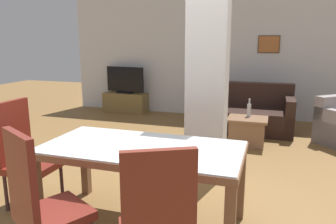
% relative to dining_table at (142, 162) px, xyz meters
% --- Properties ---
extents(ground_plane, '(18.00, 18.00, 0.00)m').
position_rel_dining_table_xyz_m(ground_plane, '(0.00, 0.00, -0.61)').
color(ground_plane, brown).
extents(back_wall, '(7.20, 0.09, 2.70)m').
position_rel_dining_table_xyz_m(back_wall, '(0.00, 4.73, 0.74)').
color(back_wall, silver).
rests_on(back_wall, ground_plane).
extents(divider_pillar, '(0.48, 0.37, 2.70)m').
position_rel_dining_table_xyz_m(divider_pillar, '(0.31, 1.38, 0.74)').
color(divider_pillar, silver).
rests_on(divider_pillar, ground_plane).
extents(dining_table, '(1.78, 0.89, 0.76)m').
position_rel_dining_table_xyz_m(dining_table, '(0.00, 0.00, 0.00)').
color(dining_table, brown).
rests_on(dining_table, ground_plane).
extents(dining_chair_head_left, '(0.46, 0.46, 1.09)m').
position_rel_dining_table_xyz_m(dining_chair_head_left, '(-1.30, 0.00, -0.04)').
color(dining_chair_head_left, maroon).
rests_on(dining_chair_head_left, ground_plane).
extents(dining_chair_near_left, '(0.62, 0.62, 1.09)m').
position_rel_dining_table_xyz_m(dining_chair_near_left, '(-0.45, -0.81, -0.04)').
color(dining_chair_near_left, maroon).
rests_on(dining_chair_near_left, ground_plane).
extents(dining_chair_near_right, '(0.62, 0.62, 1.09)m').
position_rel_dining_table_xyz_m(dining_chair_near_right, '(0.44, -0.85, -0.04)').
color(dining_chair_near_right, maroon).
rests_on(dining_chair_near_right, ground_plane).
extents(sofa, '(1.76, 0.87, 0.88)m').
position_rel_dining_table_xyz_m(sofa, '(0.59, 3.63, -0.31)').
color(sofa, black).
rests_on(sofa, ground_plane).
extents(coffee_table, '(0.63, 0.51, 0.45)m').
position_rel_dining_table_xyz_m(coffee_table, '(0.72, 2.73, -0.38)').
color(coffee_table, brown).
rests_on(coffee_table, ground_plane).
extents(bottle, '(0.07, 0.07, 0.30)m').
position_rel_dining_table_xyz_m(bottle, '(0.73, 2.84, -0.04)').
color(bottle, '#B2B7BC').
rests_on(bottle, coffee_table).
extents(tv_stand, '(1.03, 0.40, 0.46)m').
position_rel_dining_table_xyz_m(tv_stand, '(-2.26, 4.45, -0.38)').
color(tv_stand, olive).
rests_on(tv_stand, ground_plane).
extents(tv_screen, '(0.98, 0.26, 0.62)m').
position_rel_dining_table_xyz_m(tv_screen, '(-2.26, 4.45, 0.15)').
color(tv_screen, black).
rests_on(tv_screen, tv_stand).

